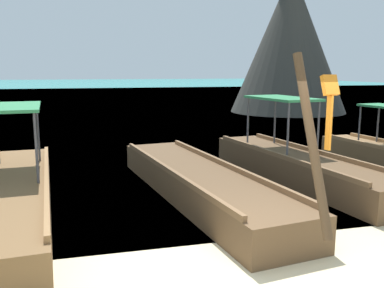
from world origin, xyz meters
name	(u,v)px	position (x,y,z in m)	size (l,w,h in m)	color
ground	(258,284)	(0.00, 0.00, 0.00)	(120.00, 120.00, 0.00)	beige
sea_water	(98,88)	(0.00, 61.33, 0.00)	(120.00, 120.00, 0.00)	teal
longtail_boat_blue_ribbon	(15,194)	(-3.35, 3.63, 0.35)	(1.79, 7.47, 2.44)	brown
longtail_boat_orange_ribbon	(199,183)	(0.23, 3.64, 0.31)	(2.33, 7.37, 2.87)	brown
longtail_boat_red_ribbon	(298,165)	(2.92, 4.41, 0.37)	(2.06, 6.75, 2.40)	brown
karst_rock	(291,44)	(10.71, 19.97, 4.23)	(7.60, 7.19, 8.73)	#383833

